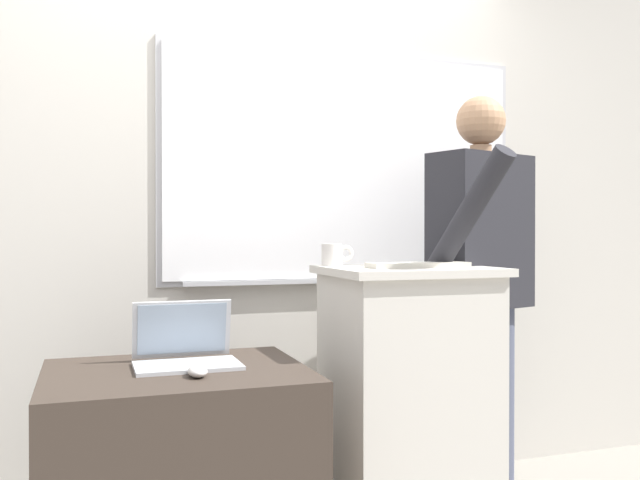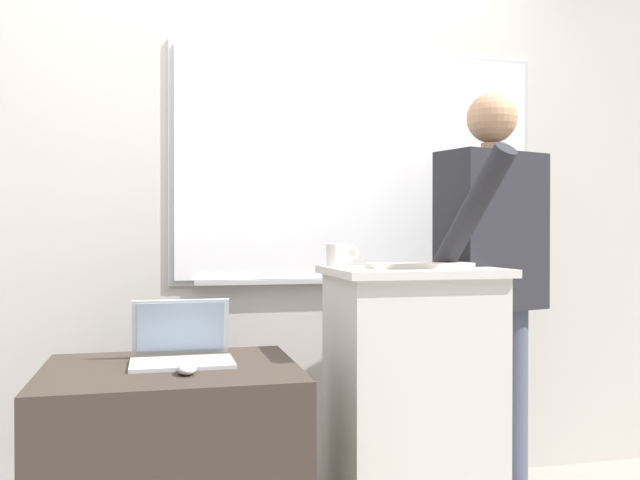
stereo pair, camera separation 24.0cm
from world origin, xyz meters
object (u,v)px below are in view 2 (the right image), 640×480
object	(u,v)px
lectern_podium	(411,403)
coffee_mug	(338,255)
wireless_keyboard	(420,265)
computer_mouse_by_laptop	(187,369)
laptop	(182,344)
person_presenter	(492,270)
side_desk	(171,477)

from	to	relation	value
lectern_podium	coffee_mug	xyz separation A→B (m)	(-0.24, 0.20, 0.56)
lectern_podium	wireless_keyboard	bearing A→B (deg)	-82.47
lectern_podium	wireless_keyboard	world-z (taller)	wireless_keyboard
wireless_keyboard	coffee_mug	size ratio (longest dim) A/B	2.90
computer_mouse_by_laptop	coffee_mug	bearing A→B (deg)	37.25
laptop	computer_mouse_by_laptop	distance (m)	0.23
wireless_keyboard	laptop	bearing A→B (deg)	179.05
lectern_podium	computer_mouse_by_laptop	distance (m)	0.92
person_presenter	laptop	distance (m)	1.29
side_desk	person_presenter	size ratio (longest dim) A/B	0.47
lectern_podium	person_presenter	distance (m)	0.65
wireless_keyboard	computer_mouse_by_laptop	world-z (taller)	wireless_keyboard
side_desk	laptop	world-z (taller)	laptop
computer_mouse_by_laptop	coffee_mug	distance (m)	0.85
coffee_mug	lectern_podium	bearing A→B (deg)	-39.76
person_presenter	computer_mouse_by_laptop	distance (m)	1.34
laptop	wireless_keyboard	size ratio (longest dim) A/B	0.87
side_desk	computer_mouse_by_laptop	size ratio (longest dim) A/B	8.32
lectern_podium	person_presenter	xyz separation A→B (m)	(0.40, 0.12, 0.50)
wireless_keyboard	computer_mouse_by_laptop	distance (m)	0.94
laptop	lectern_podium	bearing A→B (deg)	3.48
person_presenter	coffee_mug	xyz separation A→B (m)	(-0.64, 0.08, 0.07)
wireless_keyboard	coffee_mug	distance (m)	0.36
laptop	computer_mouse_by_laptop	bearing A→B (deg)	-87.75
side_desk	computer_mouse_by_laptop	xyz separation A→B (m)	(0.05, -0.13, 0.38)
lectern_podium	side_desk	xyz separation A→B (m)	(-0.90, -0.14, -0.16)
laptop	wireless_keyboard	world-z (taller)	wireless_keyboard
side_desk	laptop	distance (m)	0.44
laptop	coffee_mug	size ratio (longest dim) A/B	2.53
lectern_podium	computer_mouse_by_laptop	world-z (taller)	lectern_podium
lectern_podium	coffee_mug	bearing A→B (deg)	140.24
side_desk	laptop	xyz separation A→B (m)	(0.04, 0.09, 0.43)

